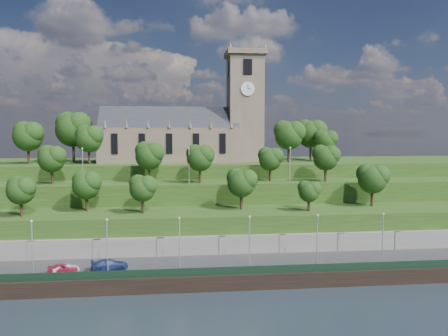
{
  "coord_description": "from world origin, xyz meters",
  "views": [
    {
      "loc": [
        -2.21,
        -58.34,
        21.62
      ],
      "look_at": [
        7.25,
        30.0,
        14.68
      ],
      "focal_mm": 35.0,
      "sensor_mm": 36.0,
      "label": 1
    }
  ],
  "objects": [
    {
      "name": "church",
      "position": [
        0.79,
        45.98,
        22.52
      ],
      "size": [
        38.6,
        12.35,
        27.6
      ],
      "color": "brown",
      "rests_on": "hilltop"
    },
    {
      "name": "embankment_upper",
      "position": [
        0.0,
        29.0,
        6.0
      ],
      "size": [
        160.0,
        10.0,
        12.0
      ],
      "primitive_type": "cube",
      "color": "#254115",
      "rests_on": "ground"
    },
    {
      "name": "car_left",
      "position": [
        -18.43,
        3.98,
        2.7
      ],
      "size": [
        4.16,
        1.83,
        1.39
      ],
      "primitive_type": "imported",
      "rotation": [
        0.0,
        0.0,
        1.52
      ],
      "color": "#A31B38",
      "rests_on": "promenade"
    },
    {
      "name": "ground",
      "position": [
        0.0,
        0.0,
        0.0
      ],
      "size": [
        320.0,
        320.0,
        0.0
      ],
      "primitive_type": "plane",
      "color": "#1B252B",
      "rests_on": "ground"
    },
    {
      "name": "fence",
      "position": [
        0.0,
        0.6,
        2.6
      ],
      "size": [
        160.0,
        0.1,
        1.2
      ],
      "primitive_type": "cube",
      "color": "black",
      "rests_on": "promenade"
    },
    {
      "name": "car_right",
      "position": [
        -12.11,
        5.05,
        2.76
      ],
      "size": [
        5.52,
        3.04,
        1.51
      ],
      "primitive_type": "imported",
      "rotation": [
        0.0,
        0.0,
        1.76
      ],
      "color": "navy",
      "rests_on": "promenade"
    },
    {
      "name": "lamp_posts_promenade",
      "position": [
        -2.0,
        2.5,
        6.61
      ],
      "size": [
        60.36,
        0.36,
        7.99
      ],
      "color": "#B2B2B7",
      "rests_on": "promenade"
    },
    {
      "name": "embankment_lower",
      "position": [
        0.0,
        18.0,
        4.0
      ],
      "size": [
        160.0,
        12.0,
        8.0
      ],
      "primitive_type": "cube",
      "color": "#254115",
      "rests_on": "ground"
    },
    {
      "name": "trees_upper",
      "position": [
        1.23,
        28.26,
        17.18
      ],
      "size": [
        59.36,
        8.28,
        8.17
      ],
      "color": "black",
      "rests_on": "embankment_upper"
    },
    {
      "name": "trees_hilltop",
      "position": [
        -2.78,
        45.29,
        21.96
      ],
      "size": [
        74.59,
        16.37,
        11.97
      ],
      "color": "black",
      "rests_on": "hilltop"
    },
    {
      "name": "promenade",
      "position": [
        0.0,
        6.0,
        1.0
      ],
      "size": [
        160.0,
        12.0,
        2.0
      ],
      "primitive_type": "cube",
      "color": "#2D2D30",
      "rests_on": "ground"
    },
    {
      "name": "retaining_wall",
      "position": [
        0.0,
        11.97,
        2.5
      ],
      "size": [
        160.0,
        2.1,
        5.0
      ],
      "color": "slate",
      "rests_on": "ground"
    },
    {
      "name": "car_middle",
      "position": [
        -18.12,
        4.26,
        2.59
      ],
      "size": [
        3.78,
        2.36,
        1.18
      ],
      "primitive_type": "imported",
      "rotation": [
        0.0,
        0.0,
        1.91
      ],
      "color": "#BAB9BF",
      "rests_on": "promenade"
    },
    {
      "name": "trees_lower",
      "position": [
        3.42,
        18.47,
        12.9
      ],
      "size": [
        67.72,
        8.97,
        8.04
      ],
      "color": "black",
      "rests_on": "embankment_lower"
    },
    {
      "name": "lamp_posts_upper",
      "position": [
        0.0,
        26.0,
        16.13
      ],
      "size": [
        40.36,
        0.36,
        7.07
      ],
      "color": "#B2B2B7",
      "rests_on": "embankment_upper"
    },
    {
      "name": "quay_wall",
      "position": [
        0.0,
        -0.05,
        1.1
      ],
      "size": [
        160.0,
        0.5,
        2.2
      ],
      "primitive_type": "cube",
      "color": "black",
      "rests_on": "ground"
    },
    {
      "name": "hilltop",
      "position": [
        0.0,
        50.0,
        7.5
      ],
      "size": [
        160.0,
        32.0,
        15.0
      ],
      "primitive_type": "cube",
      "color": "#254115",
      "rests_on": "ground"
    }
  ]
}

